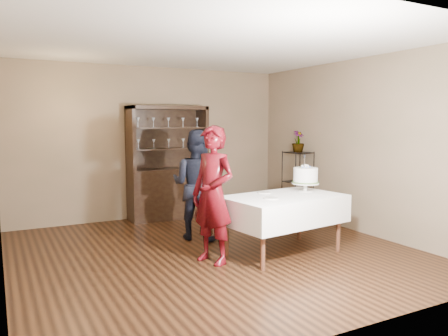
{
  "coord_description": "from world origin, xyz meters",
  "views": [
    {
      "loc": [
        -2.53,
        -5.06,
        1.72
      ],
      "look_at": [
        0.2,
        0.1,
        1.1
      ],
      "focal_mm": 35.0,
      "sensor_mm": 36.0,
      "label": 1
    }
  ],
  "objects_px": {
    "plant_etagere": "(298,182)",
    "cake": "(305,177)",
    "china_hutch": "(168,181)",
    "woman": "(213,195)",
    "man": "(197,185)",
    "potted_plant": "(298,141)",
    "cake_table": "(284,209)"
  },
  "relations": [
    {
      "from": "man",
      "to": "cake",
      "type": "distance_m",
      "value": 1.59
    },
    {
      "from": "china_hutch",
      "to": "man",
      "type": "relative_size",
      "value": 1.24
    },
    {
      "from": "cake_table",
      "to": "potted_plant",
      "type": "distance_m",
      "value": 2.32
    },
    {
      "from": "woman",
      "to": "cake_table",
      "type": "bearing_deg",
      "value": 62.26
    },
    {
      "from": "china_hutch",
      "to": "cake",
      "type": "relative_size",
      "value": 3.89
    },
    {
      "from": "man",
      "to": "potted_plant",
      "type": "height_order",
      "value": "man"
    },
    {
      "from": "cake_table",
      "to": "potted_plant",
      "type": "xyz_separation_m",
      "value": [
        1.46,
        1.62,
        0.79
      ]
    },
    {
      "from": "woman",
      "to": "china_hutch",
      "type": "bearing_deg",
      "value": 149.22
    },
    {
      "from": "plant_etagere",
      "to": "man",
      "type": "xyz_separation_m",
      "value": [
        -2.2,
        -0.46,
        0.15
      ]
    },
    {
      "from": "plant_etagere",
      "to": "cake",
      "type": "bearing_deg",
      "value": -124.18
    },
    {
      "from": "plant_etagere",
      "to": "cake",
      "type": "distance_m",
      "value": 1.85
    },
    {
      "from": "potted_plant",
      "to": "cake",
      "type": "bearing_deg",
      "value": -123.97
    },
    {
      "from": "cake_table",
      "to": "man",
      "type": "relative_size",
      "value": 1.02
    },
    {
      "from": "cake",
      "to": "cake_table",
      "type": "bearing_deg",
      "value": -161.62
    },
    {
      "from": "woman",
      "to": "cake",
      "type": "xyz_separation_m",
      "value": [
        1.46,
        0.06,
        0.13
      ]
    },
    {
      "from": "cake_table",
      "to": "man",
      "type": "height_order",
      "value": "man"
    },
    {
      "from": "plant_etagere",
      "to": "cake_table",
      "type": "relative_size",
      "value": 0.73
    },
    {
      "from": "cake",
      "to": "potted_plant",
      "type": "bearing_deg",
      "value": 56.03
    },
    {
      "from": "china_hutch",
      "to": "potted_plant",
      "type": "xyz_separation_m",
      "value": [
        2.04,
        -1.1,
        0.72
      ]
    },
    {
      "from": "plant_etagere",
      "to": "man",
      "type": "relative_size",
      "value": 0.74
    },
    {
      "from": "man",
      "to": "potted_plant",
      "type": "xyz_separation_m",
      "value": [
        2.16,
        0.41,
        0.57
      ]
    },
    {
      "from": "plant_etagere",
      "to": "cake",
      "type": "relative_size",
      "value": 2.33
    },
    {
      "from": "plant_etagere",
      "to": "woman",
      "type": "xyz_separation_m",
      "value": [
        -2.48,
        -1.57,
        0.19
      ]
    },
    {
      "from": "cake",
      "to": "plant_etagere",
      "type": "bearing_deg",
      "value": 55.82
    },
    {
      "from": "china_hutch",
      "to": "plant_etagere",
      "type": "bearing_deg",
      "value": -26.83
    },
    {
      "from": "cake_table",
      "to": "china_hutch",
      "type": "bearing_deg",
      "value": 102.01
    },
    {
      "from": "china_hutch",
      "to": "cake",
      "type": "bearing_deg",
      "value": -67.63
    },
    {
      "from": "plant_etagere",
      "to": "potted_plant",
      "type": "height_order",
      "value": "potted_plant"
    },
    {
      "from": "man",
      "to": "potted_plant",
      "type": "distance_m",
      "value": 2.27
    },
    {
      "from": "plant_etagere",
      "to": "woman",
      "type": "distance_m",
      "value": 2.94
    },
    {
      "from": "china_hutch",
      "to": "woman",
      "type": "xyz_separation_m",
      "value": [
        -0.4,
        -2.62,
        0.18
      ]
    },
    {
      "from": "china_hutch",
      "to": "woman",
      "type": "height_order",
      "value": "china_hutch"
    }
  ]
}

